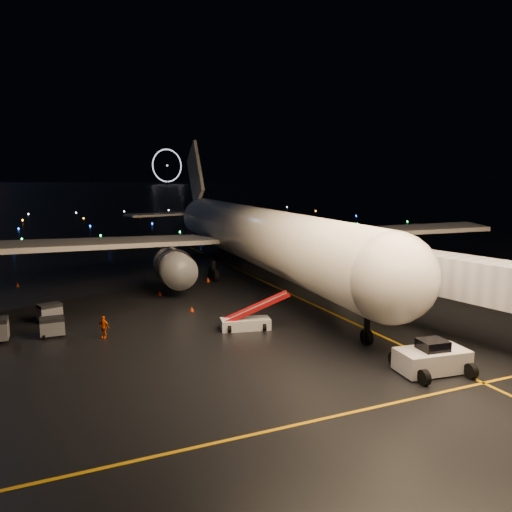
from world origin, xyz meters
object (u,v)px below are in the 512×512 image
(pushback_tug, at_px, (432,356))
(crew_c, at_px, (103,327))
(airliner, at_px, (244,203))
(belt_loader, at_px, (245,312))
(baggage_cart_0, at_px, (50,313))
(baggage_cart_1, at_px, (52,327))

(pushback_tug, distance_m, crew_c, 24.26)
(airliner, height_order, belt_loader, airliner)
(airliner, relative_size, belt_loader, 10.98)
(belt_loader, distance_m, crew_c, 11.28)
(crew_c, height_order, baggage_cart_0, crew_c)
(baggage_cart_0, distance_m, baggage_cart_1, 4.58)
(airliner, xyz_separation_m, baggage_cart_1, (-23.26, -16.74, -8.46))
(belt_loader, bearing_deg, crew_c, -179.50)
(airliner, height_order, crew_c, airliner)
(crew_c, bearing_deg, belt_loader, 29.77)
(pushback_tug, bearing_deg, airliner, 94.69)
(belt_loader, distance_m, baggage_cart_1, 15.31)
(belt_loader, height_order, crew_c, belt_loader)
(crew_c, height_order, baggage_cart_1, crew_c)
(pushback_tug, bearing_deg, crew_c, 146.32)
(pushback_tug, height_order, baggage_cart_1, pushback_tug)
(crew_c, distance_m, baggage_cart_0, 7.50)
(airliner, distance_m, belt_loader, 24.05)
(belt_loader, bearing_deg, pushback_tug, -47.59)
(airliner, height_order, baggage_cart_1, airliner)
(airliner, bearing_deg, crew_c, -133.01)
(crew_c, bearing_deg, pushback_tug, 1.91)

